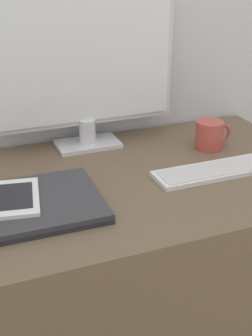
{
  "coord_description": "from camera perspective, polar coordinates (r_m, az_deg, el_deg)",
  "views": [
    {
      "loc": [
        -0.3,
        -0.76,
        1.29
      ],
      "look_at": [
        0.07,
        0.17,
        0.82
      ],
      "focal_mm": 50.0,
      "sensor_mm": 36.0,
      "label": 1
    }
  ],
  "objects": [
    {
      "name": "desk",
      "position": [
        1.38,
        -3.72,
        -16.09
      ],
      "size": [
        1.26,
        0.62,
        0.76
      ],
      "color": "brown",
      "rests_on": "ground_plane"
    },
    {
      "name": "monitor",
      "position": [
        1.32,
        -5.07,
        12.15
      ],
      "size": [
        0.53,
        0.11,
        0.44
      ],
      "color": "silver",
      "rests_on": "desk"
    },
    {
      "name": "keyboard",
      "position": [
        1.23,
        10.78,
        -0.32
      ],
      "size": [
        0.33,
        0.1,
        0.01
      ],
      "color": "silver",
      "rests_on": "desk"
    },
    {
      "name": "laptop",
      "position": [
        1.06,
        -12.54,
        -4.58
      ],
      "size": [
        0.35,
        0.26,
        0.02
      ],
      "color": "#232328",
      "rests_on": "desk"
    },
    {
      "name": "ereader",
      "position": [
        1.07,
        -13.92,
        -3.6
      ],
      "size": [
        0.15,
        0.19,
        0.01
      ],
      "color": "white",
      "rests_on": "laptop"
    },
    {
      "name": "coffee_mug",
      "position": [
        1.37,
        10.2,
        4.0
      ],
      "size": [
        0.11,
        0.08,
        0.08
      ],
      "color": "#B7473D",
      "rests_on": "desk"
    }
  ]
}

